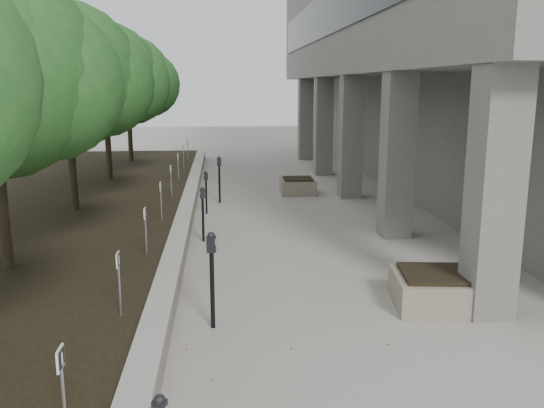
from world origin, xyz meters
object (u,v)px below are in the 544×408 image
planter_back (298,186)px  parking_meter_5 (219,180)px  crabapple_tree_4 (106,102)px  planter_front (434,289)px  parking_meter_2 (212,280)px  crabapple_tree_5 (128,98)px  parking_meter_3 (203,214)px  parking_meter_4 (206,193)px  crabapple_tree_3 (68,107)px

planter_back → parking_meter_5: bearing=-153.7°
parking_meter_5 → planter_back: (2.69, 1.33, -0.47)m
crabapple_tree_4 → planter_front: bearing=-57.2°
crabapple_tree_4 → parking_meter_2: bearing=-72.7°
parking_meter_2 → planter_back: bearing=88.8°
crabapple_tree_5 → planter_back: (6.57, -6.21, -2.85)m
planter_front → parking_meter_5: bearing=111.7°
parking_meter_2 → parking_meter_5: (0.11, 9.59, -0.02)m
planter_back → planter_front: bearing=-85.0°
crabapple_tree_4 → parking_meter_3: 8.30m
parking_meter_5 → planter_front: parking_meter_5 is taller
parking_meter_2 → parking_meter_3: 5.01m
crabapple_tree_4 → parking_meter_4: crabapple_tree_4 is taller
planter_front → parking_meter_2: bearing=-171.8°
crabapple_tree_4 → parking_meter_3: (3.49, -7.13, -2.45)m
crabapple_tree_4 → parking_meter_3: bearing=-63.9°
crabapple_tree_3 → crabapple_tree_5: size_ratio=1.00×
parking_meter_5 → parking_meter_3: bearing=-102.5°
parking_meter_2 → parking_meter_4: (-0.27, 8.03, -0.14)m
crabapple_tree_3 → crabapple_tree_5: 10.00m
parking_meter_2 → crabapple_tree_5: bearing=115.6°
parking_meter_3 → planter_front: (3.99, -4.47, -0.36)m
crabapple_tree_4 → parking_meter_4: (3.50, -4.10, -2.49)m
crabapple_tree_4 → crabapple_tree_5: size_ratio=1.00×
crabapple_tree_4 → parking_meter_3: size_ratio=4.08×
crabapple_tree_4 → planter_front: size_ratio=4.18×
parking_meter_3 → parking_meter_4: (0.01, 3.03, -0.04)m
crabapple_tree_5 → parking_meter_5: crabapple_tree_5 is taller
crabapple_tree_5 → parking_meter_2: crabapple_tree_5 is taller
planter_back → crabapple_tree_5: bearing=136.6°
parking_meter_3 → planter_back: bearing=49.1°
crabapple_tree_3 → crabapple_tree_5: (0.00, 10.00, 0.00)m
crabapple_tree_3 → parking_meter_5: size_ratio=3.65×
crabapple_tree_3 → parking_meter_5: 5.17m
crabapple_tree_4 → planter_back: 7.26m
parking_meter_4 → planter_back: parking_meter_4 is taller
planter_back → parking_meter_2: bearing=-104.4°
parking_meter_3 → crabapple_tree_4: bearing=102.6°
parking_meter_3 → parking_meter_5: parking_meter_5 is taller
crabapple_tree_3 → parking_meter_3: (3.49, -2.13, -2.45)m
crabapple_tree_3 → planter_back: size_ratio=4.62×
crabapple_tree_5 → planter_front: 18.42m
parking_meter_2 → planter_front: parking_meter_2 is taller
parking_meter_2 → planter_front: bearing=21.4°
crabapple_tree_4 → planter_front: crabapple_tree_4 is taller
crabapple_tree_3 → parking_meter_2: bearing=-62.1°
crabapple_tree_5 → parking_meter_2: bearing=-77.6°
parking_meter_3 → planter_front: 6.00m
planter_front → parking_meter_4: bearing=118.0°
crabapple_tree_3 → parking_meter_4: 4.39m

